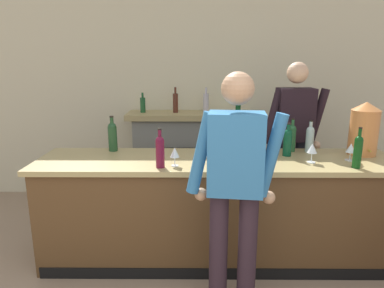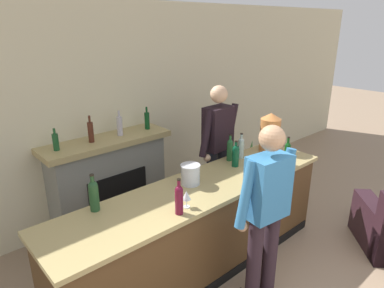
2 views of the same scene
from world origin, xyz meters
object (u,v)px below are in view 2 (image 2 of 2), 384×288
at_px(potted_plant_corner, 257,162).
at_px(person_customer, 265,213).
at_px(wine_glass_front_left, 186,196).
at_px(wine_bottle_cabernet_heavy, 236,155).
at_px(wine_bottle_rose_blush, 94,194).
at_px(wine_glass_back_row, 259,158).
at_px(wine_bottle_port_short, 179,198).
at_px(fireplace_stone, 109,181).
at_px(ice_bucket_steel, 190,174).
at_px(person_bartender, 218,149).
at_px(wine_glass_by_dispenser, 273,150).
at_px(wine_bottle_burgundy_dark, 287,153).
at_px(copper_dispenser, 270,132).
at_px(wine_bottle_riesling_slim, 241,147).
at_px(wine_bottle_merlot_tall, 230,149).

relative_size(potted_plant_corner, person_customer, 0.37).
xyz_separation_m(person_customer, wine_glass_front_left, (-0.43, 0.52, 0.11)).
distance_m(wine_bottle_cabernet_heavy, wine_bottle_rose_blush, 1.62).
bearing_deg(wine_bottle_cabernet_heavy, wine_glass_back_row, -54.95).
bearing_deg(person_customer, wine_bottle_port_short, 138.47).
relative_size(person_customer, wine_glass_back_row, 10.45).
distance_m(wine_bottle_port_short, wine_bottle_cabernet_heavy, 1.17).
bearing_deg(fireplace_stone, ice_bucket_steel, -80.25).
relative_size(person_bartender, ice_bucket_steel, 8.78).
bearing_deg(wine_glass_by_dispenser, wine_glass_back_row, -169.12).
xyz_separation_m(person_bartender, wine_bottle_rose_blush, (-1.79, -0.28, 0.12)).
height_order(ice_bucket_steel, wine_glass_by_dispenser, ice_bucket_steel).
xyz_separation_m(wine_bottle_burgundy_dark, wine_glass_back_row, (-0.31, 0.14, -0.03)).
bearing_deg(wine_glass_by_dispenser, wine_glass_front_left, -173.45).
height_order(potted_plant_corner, wine_glass_by_dispenser, wine_glass_by_dispenser).
bearing_deg(wine_bottle_rose_blush, ice_bucket_steel, -9.85).
xyz_separation_m(wine_bottle_burgundy_dark, wine_glass_by_dispenser, (0.04, 0.21, -0.04)).
distance_m(copper_dispenser, wine_bottle_riesling_slim, 0.48).
bearing_deg(wine_glass_by_dispenser, wine_bottle_cabernet_heavy, 163.83).
bearing_deg(person_customer, potted_plant_corner, 38.52).
distance_m(wine_bottle_cabernet_heavy, wine_glass_front_left, 1.05).
height_order(copper_dispenser, ice_bucket_steel, copper_dispenser).
relative_size(person_bartender, wine_bottle_port_short, 5.57).
distance_m(person_customer, wine_bottle_cabernet_heavy, 1.02).
xyz_separation_m(person_customer, wine_glass_back_row, (0.72, 0.63, 0.12)).
xyz_separation_m(potted_plant_corner, wine_bottle_burgundy_dark, (-1.19, -1.28, 0.83)).
relative_size(copper_dispenser, wine_glass_by_dispenser, 3.22).
bearing_deg(wine_bottle_port_short, ice_bucket_steel, 38.93).
relative_size(wine_bottle_riesling_slim, wine_glass_front_left, 1.95).
bearing_deg(fireplace_stone, wine_bottle_riesling_slim, -45.84).
xyz_separation_m(person_bartender, wine_glass_front_left, (-1.18, -0.76, 0.08)).
bearing_deg(wine_glass_by_dispenser, wine_bottle_riesling_slim, 133.96).
distance_m(copper_dispenser, ice_bucket_steel, 1.37).
xyz_separation_m(person_bartender, ice_bucket_steel, (-0.85, -0.44, 0.07)).
bearing_deg(wine_bottle_burgundy_dark, person_customer, -154.86).
xyz_separation_m(copper_dispenser, wine_bottle_riesling_slim, (-0.46, 0.07, -0.11)).
bearing_deg(ice_bucket_steel, wine_bottle_port_short, -141.07).
bearing_deg(wine_glass_by_dispenser, wine_bottle_merlot_tall, 144.03).
relative_size(wine_bottle_rose_blush, wine_glass_back_row, 2.02).
bearing_deg(wine_bottle_merlot_tall, potted_plant_corner, 26.03).
bearing_deg(ice_bucket_steel, person_customer, -83.15).
bearing_deg(wine_glass_by_dispenser, wine_bottle_rose_blush, 171.65).
bearing_deg(copper_dispenser, person_bartender, 143.22).
height_order(wine_bottle_port_short, wine_bottle_cabernet_heavy, wine_bottle_port_short).
relative_size(wine_bottle_burgundy_dark, wine_glass_front_left, 2.12).
bearing_deg(wine_bottle_port_short, wine_glass_back_row, 6.49).
bearing_deg(person_customer, person_bartender, 59.86).
relative_size(wine_bottle_burgundy_dark, wine_bottle_riesling_slim, 1.09).
distance_m(person_bartender, wine_bottle_merlot_tall, 0.32).
relative_size(ice_bucket_steel, wine_glass_by_dispenser, 1.36).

